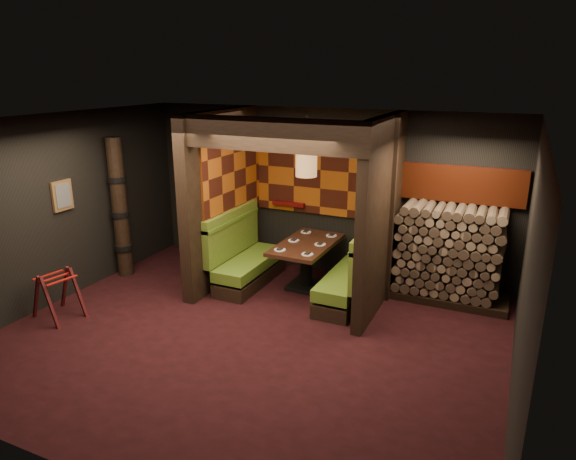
{
  "coord_description": "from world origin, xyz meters",
  "views": [
    {
      "loc": [
        3.05,
        -5.36,
        3.43
      ],
      "look_at": [
        0.0,
        1.3,
        1.15
      ],
      "focal_mm": 32.0,
      "sensor_mm": 36.0,
      "label": 1
    }
  ],
  "objects_px": {
    "booth_bench_right": "(353,278)",
    "firewood_stack": "(453,255)",
    "booth_bench_left": "(245,260)",
    "pendant_lamp": "(306,162)",
    "totem_column": "(120,209)",
    "luggage_rack": "(57,293)",
    "dining_table": "(307,257)"
  },
  "relations": [
    {
      "from": "booth_bench_right",
      "to": "booth_bench_left",
      "type": "bearing_deg",
      "value": 180.0
    },
    {
      "from": "booth_bench_right",
      "to": "dining_table",
      "type": "bearing_deg",
      "value": 165.27
    },
    {
      "from": "booth_bench_right",
      "to": "luggage_rack",
      "type": "xyz_separation_m",
      "value": [
        -3.72,
        -2.24,
        -0.02
      ]
    },
    {
      "from": "totem_column",
      "to": "firewood_stack",
      "type": "relative_size",
      "value": 1.39
    },
    {
      "from": "luggage_rack",
      "to": "firewood_stack",
      "type": "relative_size",
      "value": 0.44
    },
    {
      "from": "booth_bench_right",
      "to": "dining_table",
      "type": "xyz_separation_m",
      "value": [
        -0.86,
        0.23,
        0.14
      ]
    },
    {
      "from": "booth_bench_right",
      "to": "pendant_lamp",
      "type": "relative_size",
      "value": 1.64
    },
    {
      "from": "booth_bench_left",
      "to": "totem_column",
      "type": "xyz_separation_m",
      "value": [
        -2.09,
        -0.55,
        0.79
      ]
    },
    {
      "from": "pendant_lamp",
      "to": "totem_column",
      "type": "bearing_deg",
      "value": -166.87
    },
    {
      "from": "dining_table",
      "to": "pendant_lamp",
      "type": "distance_m",
      "value": 1.56
    },
    {
      "from": "booth_bench_left",
      "to": "firewood_stack",
      "type": "bearing_deg",
      "value": 12.17
    },
    {
      "from": "luggage_rack",
      "to": "firewood_stack",
      "type": "height_order",
      "value": "firewood_stack"
    },
    {
      "from": "dining_table",
      "to": "firewood_stack",
      "type": "xyz_separation_m",
      "value": [
        2.22,
        0.47,
        0.21
      ]
    },
    {
      "from": "booth_bench_left",
      "to": "luggage_rack",
      "type": "xyz_separation_m",
      "value": [
        -1.83,
        -2.24,
        -0.02
      ]
    },
    {
      "from": "booth_bench_right",
      "to": "firewood_stack",
      "type": "relative_size",
      "value": 0.92
    },
    {
      "from": "firewood_stack",
      "to": "totem_column",
      "type": "bearing_deg",
      "value": -166.81
    },
    {
      "from": "pendant_lamp",
      "to": "booth_bench_right",
      "type": "bearing_deg",
      "value": -11.59
    },
    {
      "from": "firewood_stack",
      "to": "luggage_rack",
      "type": "bearing_deg",
      "value": -149.9
    },
    {
      "from": "luggage_rack",
      "to": "totem_column",
      "type": "distance_m",
      "value": 1.89
    },
    {
      "from": "booth_bench_right",
      "to": "luggage_rack",
      "type": "height_order",
      "value": "booth_bench_right"
    },
    {
      "from": "booth_bench_left",
      "to": "luggage_rack",
      "type": "bearing_deg",
      "value": -129.18
    },
    {
      "from": "booth_bench_right",
      "to": "firewood_stack",
      "type": "distance_m",
      "value": 1.56
    },
    {
      "from": "booth_bench_left",
      "to": "pendant_lamp",
      "type": "bearing_deg",
      "value": 9.77
    },
    {
      "from": "dining_table",
      "to": "pendant_lamp",
      "type": "bearing_deg",
      "value": -90.0
    },
    {
      "from": "totem_column",
      "to": "pendant_lamp",
      "type": "bearing_deg",
      "value": 13.13
    },
    {
      "from": "booth_bench_left",
      "to": "pendant_lamp",
      "type": "height_order",
      "value": "pendant_lamp"
    },
    {
      "from": "dining_table",
      "to": "luggage_rack",
      "type": "xyz_separation_m",
      "value": [
        -2.86,
        -2.47,
        -0.17
      ]
    },
    {
      "from": "totem_column",
      "to": "firewood_stack",
      "type": "distance_m",
      "value": 5.5
    },
    {
      "from": "booth_bench_left",
      "to": "luggage_rack",
      "type": "distance_m",
      "value": 2.89
    },
    {
      "from": "luggage_rack",
      "to": "firewood_stack",
      "type": "bearing_deg",
      "value": 30.1
    },
    {
      "from": "booth_bench_left",
      "to": "firewood_stack",
      "type": "xyz_separation_m",
      "value": [
        3.25,
        0.7,
        0.35
      ]
    },
    {
      "from": "booth_bench_right",
      "to": "pendant_lamp",
      "type": "height_order",
      "value": "pendant_lamp"
    }
  ]
}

